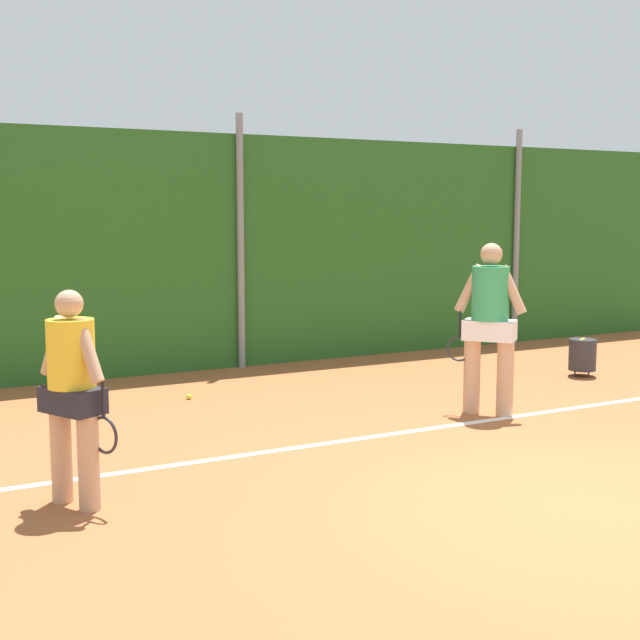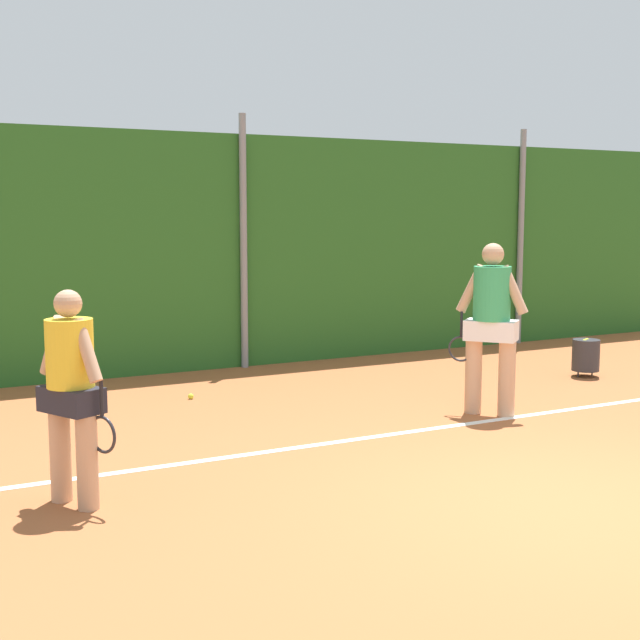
{
  "view_description": "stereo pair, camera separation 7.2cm",
  "coord_description": "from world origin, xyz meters",
  "px_view_note": "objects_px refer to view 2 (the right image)",
  "views": [
    {
      "loc": [
        -4.66,
        -4.55,
        2.18
      ],
      "look_at": [
        -1.05,
        2.23,
        1.22
      ],
      "focal_mm": 48.18,
      "sensor_mm": 36.0,
      "label": 1
    },
    {
      "loc": [
        -4.59,
        -4.58,
        2.18
      ],
      "look_at": [
        -1.05,
        2.23,
        1.22
      ],
      "focal_mm": 48.18,
      "sensor_mm": 36.0,
      "label": 2
    }
  ],
  "objects_px": {
    "tennis_ball_2": "(597,359)",
    "player_foreground_near": "(71,386)",
    "player_midcourt": "(491,319)",
    "ball_hopper": "(586,355)",
    "tennis_ball_5": "(191,396)"
  },
  "relations": [
    {
      "from": "player_midcourt",
      "to": "tennis_ball_5",
      "type": "xyz_separation_m",
      "value": [
        -2.63,
        2.23,
        -1.01
      ]
    },
    {
      "from": "tennis_ball_5",
      "to": "tennis_ball_2",
      "type": "bearing_deg",
      "value": -2.8
    },
    {
      "from": "player_foreground_near",
      "to": "player_midcourt",
      "type": "bearing_deg",
      "value": 74.82
    },
    {
      "from": "player_foreground_near",
      "to": "tennis_ball_2",
      "type": "relative_size",
      "value": 24.62
    },
    {
      "from": "ball_hopper",
      "to": "player_midcourt",
      "type": "bearing_deg",
      "value": -155.8
    },
    {
      "from": "tennis_ball_2",
      "to": "player_midcourt",
      "type": "bearing_deg",
      "value": -151.41
    },
    {
      "from": "tennis_ball_5",
      "to": "player_midcourt",
      "type": "bearing_deg",
      "value": -40.29
    },
    {
      "from": "player_foreground_near",
      "to": "player_midcourt",
      "type": "relative_size",
      "value": 0.87
    },
    {
      "from": "tennis_ball_2",
      "to": "ball_hopper",
      "type": "bearing_deg",
      "value": -141.95
    },
    {
      "from": "player_foreground_near",
      "to": "tennis_ball_5",
      "type": "height_order",
      "value": "player_foreground_near"
    },
    {
      "from": "tennis_ball_2",
      "to": "player_foreground_near",
      "type": "bearing_deg",
      "value": -160.92
    },
    {
      "from": "player_midcourt",
      "to": "tennis_ball_5",
      "type": "height_order",
      "value": "player_midcourt"
    },
    {
      "from": "player_foreground_near",
      "to": "player_midcourt",
      "type": "height_order",
      "value": "player_midcourt"
    },
    {
      "from": "player_midcourt",
      "to": "player_foreground_near",
      "type": "bearing_deg",
      "value": 61.38
    },
    {
      "from": "ball_hopper",
      "to": "tennis_ball_2",
      "type": "xyz_separation_m",
      "value": [
        1.01,
        0.79,
        -0.26
      ]
    }
  ]
}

